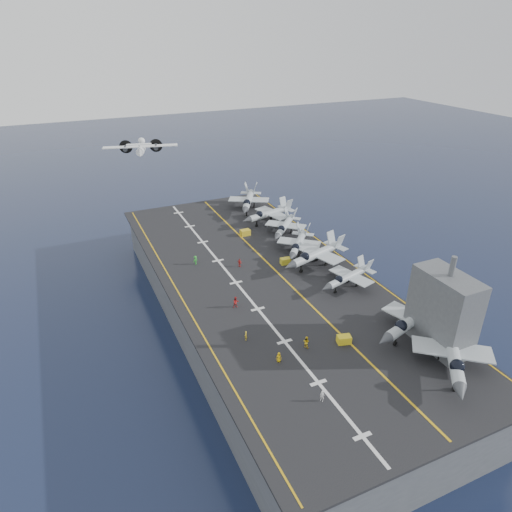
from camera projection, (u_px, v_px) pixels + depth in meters
name	position (u px, v px, depth m)	size (l,w,h in m)	color
ground	(264.00, 320.00, 93.71)	(500.00, 500.00, 0.00)	#142135
hull	(264.00, 300.00, 91.46)	(36.00, 90.00, 10.00)	#56595E
flight_deck	(264.00, 277.00, 89.12)	(38.00, 92.00, 0.40)	black
foul_line	(278.00, 273.00, 90.12)	(0.35, 90.00, 0.02)	gold
landing_centerline	(236.00, 283.00, 86.81)	(0.50, 90.00, 0.02)	silver
deck_edge_port	(180.00, 295.00, 82.76)	(0.25, 90.00, 0.02)	gold
deck_edge_stbd	(344.00, 258.00, 95.83)	(0.25, 90.00, 0.02)	gold
island_superstructure	(445.00, 302.00, 66.77)	(5.00, 10.00, 15.00)	#56595E
fighter_jet_0	(453.00, 352.00, 63.84)	(18.93, 19.74, 5.73)	gray
fighter_jet_1	(413.00, 319.00, 71.15)	(18.17, 14.66, 5.48)	#989FA8
fighter_jet_3	(349.00, 276.00, 84.51)	(14.70, 11.75, 4.46)	#9BA4AB
fighter_jet_4	(317.00, 253.00, 91.80)	(18.25, 14.75, 5.50)	#8E979E
fighter_jet_5	(298.00, 243.00, 97.15)	(15.96, 16.48, 4.79)	gray
fighter_jet_6	(285.00, 225.00, 105.62)	(16.30, 16.52, 4.84)	#9CA4AB
fighter_jet_7	(270.00, 213.00, 112.29)	(16.74, 13.17, 5.13)	#96A0A7
fighter_jet_8	(248.00, 200.00, 120.21)	(17.18, 19.12, 5.53)	#9BA1AA
tow_cart_a	(344.00, 339.00, 70.04)	(2.36, 1.84, 1.25)	yellow
tow_cart_b	(286.00, 261.00, 93.46)	(2.20, 1.56, 1.24)	gold
tow_cart_c	(245.00, 233.00, 106.24)	(2.29, 1.53, 1.35)	gold
crew_0	(279.00, 357.00, 66.02)	(1.15, 1.07, 1.60)	#EDB80B
crew_1	(246.00, 336.00, 70.56)	(0.67, 0.98, 1.60)	gold
crew_2	(236.00, 302.00, 78.73)	(1.25, 0.85, 2.07)	#B21919
crew_3	(195.00, 260.00, 93.15)	(1.33, 1.14, 1.86)	green
crew_4	(240.00, 263.00, 92.24)	(1.17, 1.26, 1.74)	red
crew_6	(322.00, 396.00, 59.05)	(1.09, 1.19, 1.65)	silver
crew_7	(306.00, 342.00, 68.90)	(1.27, 1.42, 1.98)	yellow
transport_plane	(141.00, 151.00, 130.77)	(23.63, 18.73, 4.94)	silver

